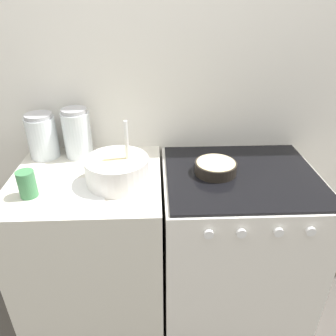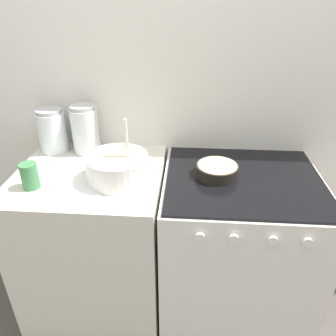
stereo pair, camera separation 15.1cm
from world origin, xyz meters
name	(u,v)px [view 1 (the left image)]	position (x,y,z in m)	size (l,w,h in m)	color
wall_back	(158,90)	(0.00, 0.68, 1.20)	(4.54, 0.05, 2.40)	white
countertop_cabinet	(96,248)	(-0.35, 0.33, 0.44)	(0.71, 0.66, 0.89)	silver
stove	(233,244)	(0.39, 0.33, 0.44)	(0.75, 0.67, 0.89)	white
mixing_bowl	(117,169)	(-0.19, 0.27, 0.95)	(0.28, 0.28, 0.30)	white
baking_pan	(216,167)	(0.26, 0.34, 0.91)	(0.20, 0.20, 0.06)	black
storage_jar_left	(43,139)	(-0.60, 0.56, 0.98)	(0.15, 0.15, 0.23)	silver
storage_jar_middle	(78,136)	(-0.42, 0.56, 0.99)	(0.14, 0.14, 0.26)	silver
tin_can	(27,184)	(-0.56, 0.18, 0.94)	(0.08, 0.08, 0.12)	#3F7F4C
recipe_page	(80,194)	(-0.35, 0.18, 0.89)	(0.24, 0.28, 0.01)	white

